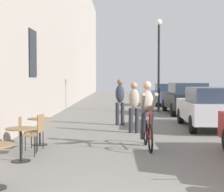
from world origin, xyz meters
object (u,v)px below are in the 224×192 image
cyclist_on_bicycle (147,116)px  cafe_table_far (40,126)px  pedestrian_near (134,104)px  street_lamp (159,53)px  pedestrian_mid (120,99)px  parked_car_third (185,98)px  parked_car_fourth (167,94)px  cafe_chair_far_toward_street (37,129)px  cafe_table_mid (21,137)px  parked_car_second (209,107)px  cafe_chair_mid_toward_street (25,133)px

cyclist_on_bicycle → cafe_table_far: bearing=174.6°
pedestrian_near → street_lamp: bearing=77.6°
pedestrian_mid → parked_car_third: (3.34, 4.62, -0.18)m
parked_car_fourth → parked_car_third: bearing=-88.4°
cafe_chair_far_toward_street → parked_car_third: size_ratio=0.20×
cafe_chair_far_toward_street → cafe_table_mid: bearing=-92.9°
cafe_table_mid → cafe_chair_far_toward_street: 1.27m
pedestrian_near → parked_car_third: 7.21m
parked_car_second → cafe_table_far: bearing=-147.7°
pedestrian_near → parked_car_third: (2.90, 6.60, -0.12)m
street_lamp → parked_car_fourth: size_ratio=1.19×
cafe_table_far → cafe_chair_far_toward_street: size_ratio=0.81×
cafe_chair_mid_toward_street → pedestrian_mid: bearing=68.1°
cyclist_on_bicycle → pedestrian_mid: pedestrian_mid is taller
cafe_table_far → pedestrian_near: 3.47m
cafe_table_mid → parked_car_fourth: (5.34, 16.61, 0.23)m
parked_car_fourth → cyclist_on_bicycle: bearing=-99.5°
cyclist_on_bicycle → parked_car_fourth: (2.50, 14.94, -0.05)m
cafe_table_mid → parked_car_third: bearing=63.0°
cafe_chair_mid_toward_street → parked_car_third: 11.60m
cafe_chair_far_toward_street → parked_car_fourth: (5.27, 15.35, 0.24)m
cyclist_on_bicycle → parked_car_second: size_ratio=0.42×
cafe_table_mid → cafe_chair_mid_toward_street: cafe_chair_mid_toward_street is taller
cafe_chair_mid_toward_street → parked_car_second: bearing=40.9°
cafe_table_mid → pedestrian_mid: size_ratio=0.41×
cafe_chair_far_toward_street → parked_car_second: parked_car_second is taller
cafe_table_mid → cafe_chair_mid_toward_street: bearing=96.9°
pedestrian_near → parked_car_fourth: size_ratio=0.40×
cafe_chair_mid_toward_street → pedestrian_mid: pedestrian_mid is taller
cafe_chair_mid_toward_street → parked_car_fourth: size_ratio=0.22×
pedestrian_mid → parked_car_third: size_ratio=0.40×
cafe_chair_mid_toward_street → cyclist_on_bicycle: 3.11m
parked_car_second → parked_car_fourth: size_ratio=1.02×
street_lamp → cafe_table_far: bearing=-113.7°
cafe_table_far → cyclist_on_bicycle: (2.84, -0.27, 0.29)m
pedestrian_mid → parked_car_fourth: size_ratio=0.43×
cafe_table_far → street_lamp: bearing=66.3°
cafe_table_mid → pedestrian_mid: 6.56m
pedestrian_mid → street_lamp: size_ratio=0.36×
cafe_table_mid → cafe_chair_far_toward_street: bearing=87.1°
street_lamp → parked_car_third: (1.27, -0.80, -2.29)m
pedestrian_near → street_lamp: street_lamp is taller
cafe_table_far → cafe_chair_far_toward_street: bearing=-83.7°
parked_car_fourth → cafe_table_mid: bearing=-107.8°
cafe_table_far → street_lamp: (4.23, 9.67, 2.59)m
cafe_chair_mid_toward_street → street_lamp: street_lamp is taller
cafe_table_mid → parked_car_second: size_ratio=0.17×
pedestrian_mid → parked_car_fourth: bearing=73.0°
cyclist_on_bicycle → parked_car_second: (2.48, 3.63, -0.04)m
pedestrian_near → pedestrian_mid: bearing=102.6°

